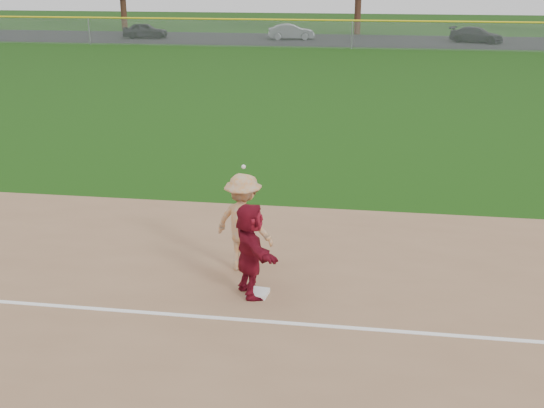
# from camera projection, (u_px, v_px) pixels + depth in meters

# --- Properties ---
(ground) EXTENTS (160.00, 160.00, 0.00)m
(ground) POSITION_uv_depth(u_px,v_px,m) (259.00, 300.00, 12.16)
(ground) COLOR #17400C
(ground) RESTS_ON ground
(foul_line) EXTENTS (60.00, 0.10, 0.01)m
(foul_line) POSITION_uv_depth(u_px,v_px,m) (251.00, 320.00, 11.41)
(foul_line) COLOR white
(foul_line) RESTS_ON infield_dirt
(parking_asphalt) EXTENTS (120.00, 10.00, 0.01)m
(parking_asphalt) POSITION_uv_depth(u_px,v_px,m) (355.00, 40.00, 55.10)
(parking_asphalt) COLOR black
(parking_asphalt) RESTS_ON ground
(first_base) EXTENTS (0.40, 0.40, 0.08)m
(first_base) POSITION_uv_depth(u_px,v_px,m) (258.00, 293.00, 12.29)
(first_base) COLOR white
(first_base) RESTS_ON infield_dirt
(base_runner) EXTENTS (1.22, 1.66, 1.74)m
(base_runner) POSITION_uv_depth(u_px,v_px,m) (250.00, 250.00, 12.05)
(base_runner) COLOR maroon
(base_runner) RESTS_ON infield_dirt
(car_left) EXTENTS (3.88, 2.04, 1.26)m
(car_left) POSITION_uv_depth(u_px,v_px,m) (145.00, 30.00, 56.54)
(car_left) COLOR black
(car_left) RESTS_ON parking_asphalt
(car_mid) EXTENTS (3.93, 2.02, 1.23)m
(car_mid) POSITION_uv_depth(u_px,v_px,m) (291.00, 32.00, 55.57)
(car_mid) COLOR slate
(car_mid) RESTS_ON parking_asphalt
(car_right) EXTENTS (4.43, 3.08, 1.19)m
(car_right) POSITION_uv_depth(u_px,v_px,m) (476.00, 35.00, 53.25)
(car_right) COLOR black
(car_right) RESTS_ON parking_asphalt
(first_base_play) EXTENTS (1.44, 1.33, 2.34)m
(first_base_play) POSITION_uv_depth(u_px,v_px,m) (244.00, 223.00, 13.03)
(first_base_play) COLOR #A4A4A7
(first_base_play) RESTS_ON infield_dirt
(outfield_fence) EXTENTS (110.00, 0.12, 110.00)m
(outfield_fence) POSITION_uv_depth(u_px,v_px,m) (353.00, 21.00, 48.86)
(outfield_fence) COLOR #999EA0
(outfield_fence) RESTS_ON ground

